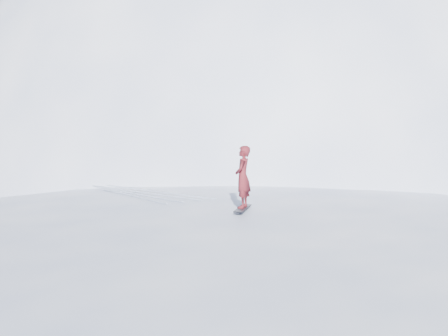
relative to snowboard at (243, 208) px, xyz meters
name	(u,v)px	position (x,y,z in m)	size (l,w,h in m)	color
ground	(242,288)	(0.08, 0.12, -2.41)	(400.00, 400.00, 0.00)	white
near_ridge	(218,259)	(1.08, 3.12, -2.41)	(36.00, 28.00, 4.80)	white
summit_peak	(272,178)	(22.08, 26.12, -2.41)	(60.00, 56.00, 56.00)	white
peak_shoulder	(202,191)	(10.08, 20.12, -2.41)	(28.00, 24.00, 18.00)	white
wind_bumps	(191,273)	(-0.48, 2.24, -2.41)	(16.00, 14.40, 1.00)	white
snowboard	(243,208)	(0.00, 0.00, 0.00)	(1.37, 0.26, 0.02)	black
snowboarder	(243,177)	(0.00, 0.00, 0.90)	(0.65, 0.42, 1.77)	maroon
board_tracks	(139,192)	(-1.23, 4.88, 0.01)	(2.43, 5.98, 0.04)	silver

